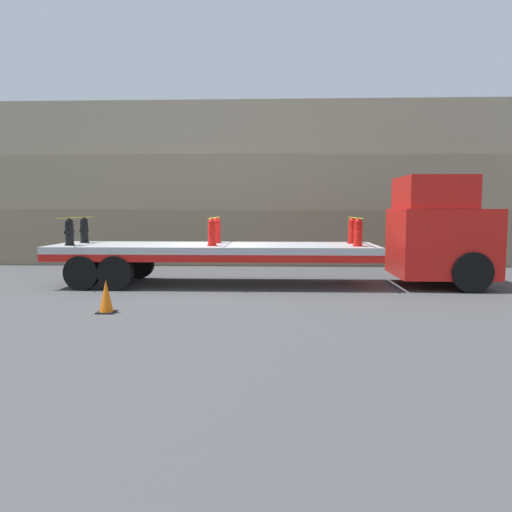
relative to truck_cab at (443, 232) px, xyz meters
name	(u,v)px	position (x,y,z in m)	size (l,w,h in m)	color
ground_plane	(215,284)	(-6.48, 0.00, -1.53)	(120.00, 120.00, 0.00)	#474749
rock_cliff	(233,185)	(-6.48, 6.29, 1.62)	(60.00, 3.30, 6.30)	#84755B
truck_cab	(443,232)	(0.00, 0.00, 0.00)	(2.58, 2.56, 3.08)	red
flatbed_trailer	(196,252)	(-7.03, 0.00, -0.59)	(9.22, 2.56, 1.16)	#B2B2B7
fire_hydrant_black_near_0	(69,232)	(-10.49, -0.54, 0.00)	(0.28, 0.50, 0.76)	black
fire_hydrant_black_far_0	(84,231)	(-10.49, 0.54, 0.00)	(0.28, 0.50, 0.76)	black
fire_hydrant_red_near_1	(212,233)	(-6.48, -0.54, 0.00)	(0.28, 0.50, 0.76)	red
fire_hydrant_red_far_1	(217,231)	(-6.48, 0.54, 0.00)	(0.28, 0.50, 0.76)	red
fire_hydrant_red_near_2	(358,233)	(-2.47, -0.54, 0.00)	(0.28, 0.50, 0.76)	red
fire_hydrant_red_far_2	(352,231)	(-2.47, 0.54, 0.00)	(0.28, 0.50, 0.76)	red
cargo_strap_rear	(77,218)	(-10.49, 0.00, 0.40)	(0.05, 2.66, 0.01)	yellow
cargo_strap_middle	(214,218)	(-6.48, 0.00, 0.40)	(0.05, 2.66, 0.01)	yellow
cargo_strap_front	(355,218)	(-2.47, 0.00, 0.40)	(0.05, 2.66, 0.01)	yellow
traffic_cone	(106,297)	(-8.28, -4.02, -1.19)	(0.37, 0.37, 0.70)	black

